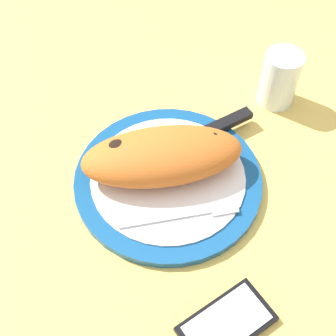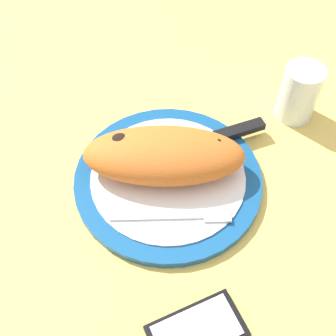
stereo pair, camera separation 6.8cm
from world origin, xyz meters
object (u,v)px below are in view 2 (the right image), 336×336
object	(u,v)px
plate	(168,179)
calzone	(164,155)
water_glass	(298,95)
fork	(182,216)
knife	(219,137)
smartphone	(197,331)

from	to	relation	value
plate	calzone	distance (cm)	4.46
plate	water_glass	world-z (taller)	water_glass
fork	knife	size ratio (longest dim) A/B	0.79
fork	water_glass	xyz separation A→B (cm)	(19.20, 23.03, 2.56)
calzone	knife	xyz separation A→B (cm)	(8.79, 6.43, -2.80)
fork	knife	bearing A→B (deg)	69.15
plate	knife	xyz separation A→B (cm)	(8.10, 7.87, 1.36)
calzone	knife	distance (cm)	11.24
smartphone	fork	bearing A→B (deg)	98.12
plate	fork	xyz separation A→B (cm)	(2.32, -7.31, 1.08)
plate	water_glass	xyz separation A→B (cm)	(21.52, 15.72, 3.64)
knife	water_glass	world-z (taller)	water_glass
plate	calzone	bearing A→B (deg)	115.56
fork	water_glass	world-z (taller)	water_glass
plate	fork	world-z (taller)	fork
calzone	fork	bearing A→B (deg)	-71.02
knife	smartphone	distance (cm)	31.28
water_glass	calzone	bearing A→B (deg)	-147.26
plate	knife	size ratio (longest dim) A/B	1.31
fork	smartphone	distance (cm)	16.08
knife	smartphone	world-z (taller)	knife
fork	knife	distance (cm)	16.24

